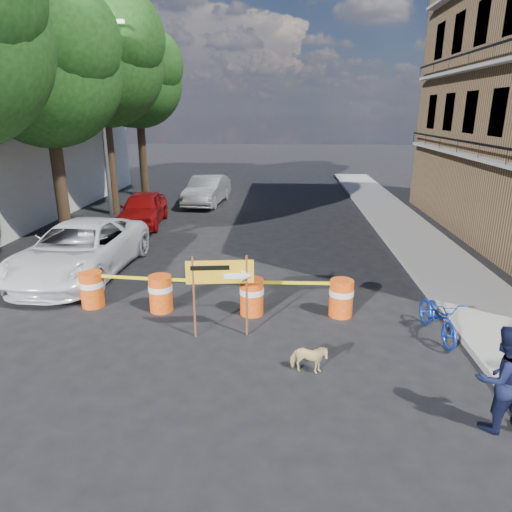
# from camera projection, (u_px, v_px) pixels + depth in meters

# --- Properties ---
(ground) EXTENTS (120.00, 120.00, 0.00)m
(ground) POSITION_uv_depth(u_px,v_px,m) (227.00, 337.00, 9.91)
(ground) COLOR black
(ground) RESTS_ON ground
(sidewalk_east) EXTENTS (2.40, 40.00, 0.15)m
(sidewalk_east) POSITION_uv_depth(u_px,v_px,m) (432.00, 256.00, 15.24)
(sidewalk_east) COLOR gray
(sidewalk_east) RESTS_ON ground
(tree_mid_a) EXTENTS (5.25, 5.00, 8.68)m
(tree_mid_a) POSITION_uv_depth(u_px,v_px,m) (47.00, 70.00, 15.13)
(tree_mid_a) COLOR #332316
(tree_mid_a) RESTS_ON ground
(tree_mid_b) EXTENTS (5.67, 5.40, 9.62)m
(tree_mid_b) POSITION_uv_depth(u_px,v_px,m) (102.00, 62.00, 19.67)
(tree_mid_b) COLOR #332316
(tree_mid_b) RESTS_ON ground
(tree_far) EXTENTS (5.04, 4.80, 8.84)m
(tree_far) POSITION_uv_depth(u_px,v_px,m) (138.00, 81.00, 24.57)
(tree_far) COLOR #332316
(tree_far) RESTS_ON ground
(streetlamp) EXTENTS (1.25, 0.18, 8.00)m
(streetlamp) POSITION_uv_depth(u_px,v_px,m) (104.00, 119.00, 17.95)
(streetlamp) COLOR gray
(streetlamp) RESTS_ON ground
(barrel_far_left) EXTENTS (0.58, 0.58, 0.90)m
(barrel_far_left) POSITION_uv_depth(u_px,v_px,m) (92.00, 289.00, 11.37)
(barrel_far_left) COLOR red
(barrel_far_left) RESTS_ON ground
(barrel_mid_left) EXTENTS (0.58, 0.58, 0.90)m
(barrel_mid_left) POSITION_uv_depth(u_px,v_px,m) (161.00, 293.00, 11.11)
(barrel_mid_left) COLOR red
(barrel_mid_left) RESTS_ON ground
(barrel_mid_right) EXTENTS (0.58, 0.58, 0.90)m
(barrel_mid_right) POSITION_uv_depth(u_px,v_px,m) (252.00, 296.00, 10.92)
(barrel_mid_right) COLOR red
(barrel_mid_right) RESTS_ON ground
(barrel_far_right) EXTENTS (0.58, 0.58, 0.90)m
(barrel_far_right) POSITION_uv_depth(u_px,v_px,m) (341.00, 297.00, 10.84)
(barrel_far_right) COLOR red
(barrel_far_right) RESTS_ON ground
(detour_sign) EXTENTS (1.42, 0.30, 1.84)m
(detour_sign) POSITION_uv_depth(u_px,v_px,m) (229.00, 278.00, 9.59)
(detour_sign) COLOR #592D19
(detour_sign) RESTS_ON ground
(pedestrian) EXTENTS (0.95, 0.81, 1.72)m
(pedestrian) POSITION_uv_depth(u_px,v_px,m) (502.00, 379.00, 6.85)
(pedestrian) COLOR black
(pedestrian) RESTS_ON ground
(bicycle) EXTENTS (0.73, 1.01, 1.79)m
(bicycle) POSITION_uv_depth(u_px,v_px,m) (440.00, 298.00, 9.71)
(bicycle) COLOR #1533AA
(bicycle) RESTS_ON ground
(dog) EXTENTS (0.74, 0.42, 0.59)m
(dog) POSITION_uv_depth(u_px,v_px,m) (309.00, 359.00, 8.49)
(dog) COLOR #E4CB83
(dog) RESTS_ON ground
(suv_white) EXTENTS (2.81, 5.73, 1.57)m
(suv_white) POSITION_uv_depth(u_px,v_px,m) (80.00, 250.00, 13.46)
(suv_white) COLOR white
(suv_white) RESTS_ON ground
(sedan_red) EXTENTS (2.02, 4.26, 1.41)m
(sedan_red) POSITION_uv_depth(u_px,v_px,m) (143.00, 209.00, 19.47)
(sedan_red) COLOR #A10D0F
(sedan_red) RESTS_ON ground
(sedan_silver) EXTENTS (2.02, 4.64, 1.48)m
(sedan_silver) POSITION_uv_depth(u_px,v_px,m) (207.00, 190.00, 23.81)
(sedan_silver) COLOR #B5B9BD
(sedan_silver) RESTS_ON ground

